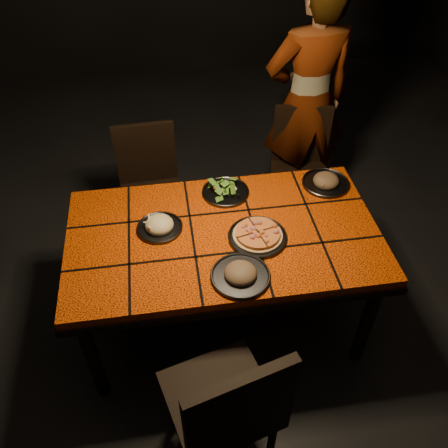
{
  "coord_description": "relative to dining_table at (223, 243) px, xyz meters",
  "views": [
    {
      "loc": [
        -0.26,
        -1.72,
        2.45
      ],
      "look_at": [
        0.0,
        -0.01,
        0.82
      ],
      "focal_mm": 38.0,
      "sensor_mm": 36.0,
      "label": 1
    }
  ],
  "objects": [
    {
      "name": "plate_mushroom_a",
      "position": [
        0.03,
        -0.31,
        0.1
      ],
      "size": [
        0.28,
        0.28,
        0.09
      ],
      "color": "#3E3D43",
      "rests_on": "dining_table"
    },
    {
      "name": "chair_near",
      "position": [
        -0.11,
        -0.84,
        -0.11
      ],
      "size": [
        0.54,
        0.54,
        0.98
      ],
      "rotation": [
        0.0,
        0.0,
        3.4
      ],
      "color": "black",
      "rests_on": "ground"
    },
    {
      "name": "room_shell",
      "position": [
        0.0,
        0.0,
        0.83
      ],
      "size": [
        6.04,
        7.04,
        3.08
      ],
      "color": "black",
      "rests_on": "ground"
    },
    {
      "name": "plate_salad",
      "position": [
        0.06,
        0.31,
        0.1
      ],
      "size": [
        0.27,
        0.27,
        0.07
      ],
      "color": "#3E3D43",
      "rests_on": "dining_table"
    },
    {
      "name": "plate_pasta",
      "position": [
        -0.32,
        0.07,
        0.1
      ],
      "size": [
        0.24,
        0.24,
        0.08
      ],
      "color": "#3E3D43",
      "rests_on": "dining_table"
    },
    {
      "name": "plate_mushroom_b",
      "position": [
        0.64,
        0.3,
        0.1
      ],
      "size": [
        0.27,
        0.27,
        0.09
      ],
      "color": "#3E3D43",
      "rests_on": "dining_table"
    },
    {
      "name": "dining_table",
      "position": [
        0.0,
        0.0,
        0.0
      ],
      "size": [
        1.62,
        0.92,
        0.75
      ],
      "color": "#EC4807",
      "rests_on": "ground"
    },
    {
      "name": "chair_far_right",
      "position": [
        0.67,
        0.88,
        -0.17
      ],
      "size": [
        0.47,
        0.47,
        0.87
      ],
      "rotation": [
        0.0,
        0.0,
        -0.21
      ],
      "color": "black",
      "rests_on": "ground"
    },
    {
      "name": "diner",
      "position": [
        0.74,
        1.06,
        0.18
      ],
      "size": [
        0.66,
        0.47,
        1.71
      ],
      "primitive_type": "imported",
      "rotation": [
        0.0,
        0.0,
        3.25
      ],
      "color": "brown",
      "rests_on": "ground"
    },
    {
      "name": "plate_pizza",
      "position": [
        0.16,
        -0.07,
        0.1
      ],
      "size": [
        0.3,
        0.3,
        0.04
      ],
      "color": "#3E3D43",
      "rests_on": "dining_table"
    },
    {
      "name": "chair_far_left",
      "position": [
        -0.37,
        0.81,
        -0.17
      ],
      "size": [
        0.42,
        0.42,
        0.87
      ],
      "rotation": [
        0.0,
        0.0,
        0.05
      ],
      "color": "black",
      "rests_on": "ground"
    }
  ]
}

